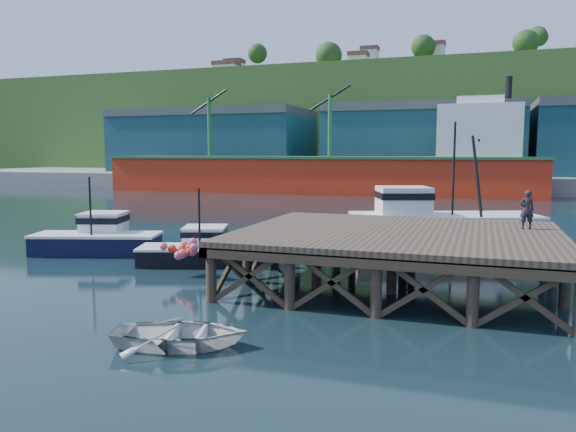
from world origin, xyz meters
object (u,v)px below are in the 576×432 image
at_px(boat_navy, 98,238).
at_px(dinghy, 180,333).
at_px(boat_black, 203,249).
at_px(dockworker, 527,210).

height_order(boat_navy, dinghy, boat_navy).
bearing_deg(boat_black, dockworker, -15.31).
height_order(boat_navy, boat_black, boat_navy).
relative_size(boat_navy, dinghy, 1.89).
bearing_deg(boat_navy, boat_black, -23.46).
bearing_deg(dinghy, boat_navy, 28.18).
bearing_deg(dockworker, boat_navy, -12.09).
distance_m(boat_navy, boat_black, 6.38).
xyz_separation_m(boat_navy, dinghy, (11.08, -11.03, -0.43)).
bearing_deg(boat_navy, dinghy, -61.85).
relative_size(boat_navy, boat_black, 1.09).
relative_size(boat_black, dinghy, 1.73).
height_order(boat_navy, dockworker, boat_navy).
bearing_deg(boat_black, boat_navy, 154.72).
height_order(boat_black, dinghy, boat_black).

